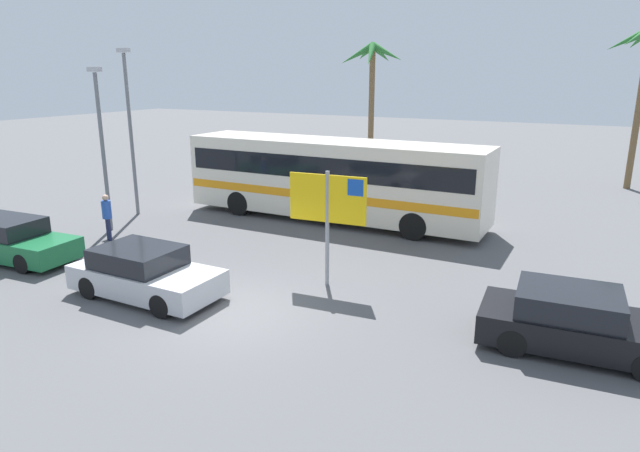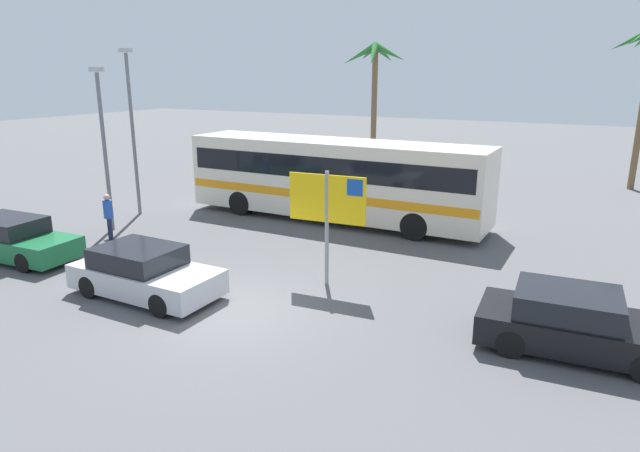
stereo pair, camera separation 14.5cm
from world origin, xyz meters
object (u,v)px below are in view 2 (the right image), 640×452
(car_green, at_px, (12,239))
(car_black, at_px, (574,323))
(bus_front_coach, at_px, (334,176))
(car_silver, at_px, (144,273))
(ferry_sign, at_px, (329,203))
(pedestrian_crossing_lot, at_px, (108,213))

(car_green, xyz_separation_m, car_black, (16.14, 1.90, 0.00))
(bus_front_coach, xyz_separation_m, car_silver, (-0.82, -9.35, -1.15))
(bus_front_coach, distance_m, car_green, 11.42)
(ferry_sign, distance_m, car_green, 10.36)
(ferry_sign, distance_m, pedestrian_crossing_lot, 8.87)
(car_green, bearing_deg, bus_front_coach, 49.52)
(car_green, relative_size, pedestrian_crossing_lot, 2.72)
(ferry_sign, height_order, car_green, ferry_sign)
(ferry_sign, distance_m, car_silver, 5.20)
(ferry_sign, bearing_deg, car_black, -12.92)
(ferry_sign, bearing_deg, pedestrian_crossing_lot, 174.34)
(bus_front_coach, xyz_separation_m, car_green, (-6.75, -9.14, -1.15))
(car_green, xyz_separation_m, pedestrian_crossing_lot, (1.06, 2.91, 0.33))
(bus_front_coach, bearing_deg, car_green, -126.45)
(ferry_sign, xyz_separation_m, car_silver, (-3.89, -3.00, -1.69))
(bus_front_coach, relative_size, ferry_sign, 3.80)
(car_silver, bearing_deg, bus_front_coach, 85.07)
(bus_front_coach, bearing_deg, pedestrian_crossing_lot, -132.37)
(car_green, distance_m, pedestrian_crossing_lot, 3.11)
(car_black, bearing_deg, bus_front_coach, 138.08)
(bus_front_coach, xyz_separation_m, car_black, (9.39, -7.24, -1.15))
(car_silver, bearing_deg, car_green, 178.01)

